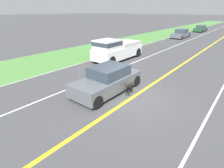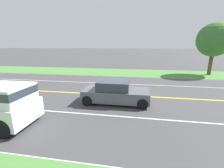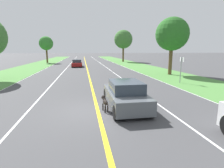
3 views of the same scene
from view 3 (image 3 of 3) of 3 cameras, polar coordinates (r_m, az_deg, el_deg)
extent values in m
plane|color=#424244|center=(9.14, -4.72, -8.49)|extent=(400.00, 400.00, 0.00)
cube|color=yellow|center=(9.13, -4.72, -8.46)|extent=(0.18, 160.00, 0.01)
cube|color=white|center=(11.91, 31.30, -5.43)|extent=(0.14, 160.00, 0.01)
cube|color=white|center=(10.02, 15.81, -7.08)|extent=(0.10, 160.00, 0.01)
cube|color=white|center=(9.54, -26.44, -8.77)|extent=(0.10, 160.00, 0.01)
cube|color=#51565B|center=(9.47, 4.27, -4.39)|extent=(1.80, 4.24, 0.71)
cube|color=#2D3842|center=(9.17, 4.58, -0.83)|extent=(1.55, 2.03, 0.56)
cylinder|color=black|center=(11.31, 6.23, -2.97)|extent=(0.22, 0.66, 0.66)
cylinder|color=black|center=(8.24, 12.63, -8.50)|extent=(0.22, 0.66, 0.66)
cylinder|color=black|center=(10.99, -1.96, -3.32)|extent=(0.22, 0.66, 0.66)
cylinder|color=black|center=(7.80, 1.35, -9.36)|extent=(0.22, 0.66, 0.66)
ellipsoid|color=black|center=(8.79, -2.23, -5.94)|extent=(0.28, 0.61, 0.26)
cylinder|color=black|center=(9.09, -2.18, -7.38)|extent=(0.06, 0.06, 0.35)
cylinder|color=black|center=(8.71, -1.41, -8.20)|extent=(0.06, 0.06, 0.35)
cylinder|color=black|center=(9.06, -2.99, -7.46)|extent=(0.06, 0.06, 0.35)
cylinder|color=black|center=(8.68, -2.26, -8.28)|extent=(0.06, 0.06, 0.35)
cylinder|color=black|center=(8.99, -2.68, -4.87)|extent=(0.15, 0.18, 0.16)
sphere|color=black|center=(9.08, -2.86, -4.35)|extent=(0.23, 0.23, 0.20)
ellipsoid|color=#331E14|center=(9.21, -3.09, -4.23)|extent=(0.10, 0.11, 0.08)
cone|color=black|center=(9.06, -2.51, -3.88)|extent=(0.07, 0.07, 0.09)
cone|color=black|center=(9.03, -3.19, -3.94)|extent=(0.07, 0.07, 0.09)
cylinder|color=black|center=(8.42, -1.49, -6.41)|extent=(0.08, 0.22, 0.22)
cube|color=maroon|center=(33.75, -11.34, 6.38)|extent=(1.86, 4.23, 0.61)
cube|color=#2D3842|center=(33.88, -11.36, 7.38)|extent=(1.60, 2.03, 0.55)
cylinder|color=black|center=(32.11, -12.92, 5.80)|extent=(0.22, 0.63, 0.63)
cylinder|color=black|center=(35.50, -12.61, 6.27)|extent=(0.22, 0.63, 0.63)
cylinder|color=black|center=(32.05, -9.91, 5.90)|extent=(0.22, 0.63, 0.63)
cylinder|color=black|center=(35.45, -9.88, 6.37)|extent=(0.22, 0.63, 0.63)
cylinder|color=brown|center=(23.23, 18.55, 7.43)|extent=(0.44, 0.44, 3.68)
sphere|color=#286623|center=(23.29, 19.03, 15.17)|extent=(4.02, 4.02, 4.02)
cylinder|color=brown|center=(47.62, 3.66, 9.86)|extent=(0.47, 0.47, 4.35)
sphere|color=#3D7033|center=(47.70, 3.72, 14.37)|extent=(4.84, 4.84, 4.84)
cylinder|color=brown|center=(46.26, -20.48, 8.75)|extent=(0.41, 0.41, 3.65)
sphere|color=#337A2D|center=(46.28, -20.72, 12.33)|extent=(3.31, 3.31, 3.31)
cylinder|color=gray|center=(17.55, 21.52, 4.28)|extent=(0.08, 0.08, 2.46)
cube|color=white|center=(17.50, 21.90, 7.47)|extent=(0.03, 0.64, 0.40)
camera|label=1|loc=(16.10, -23.12, 14.38)|focal=28.00mm
camera|label=2|loc=(15.30, 39.71, 10.78)|focal=24.00mm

